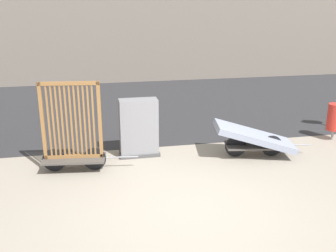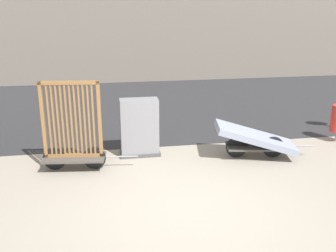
% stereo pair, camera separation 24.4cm
% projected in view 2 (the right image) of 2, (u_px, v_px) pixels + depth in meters
% --- Properties ---
extents(ground_plane, '(60.00, 60.00, 0.00)m').
position_uv_depth(ground_plane, '(188.00, 208.00, 6.79)').
color(ground_plane, gray).
extents(road_strip, '(56.00, 8.10, 0.01)m').
position_uv_depth(road_strip, '(143.00, 105.00, 13.43)').
color(road_strip, '#2D2D30').
rests_on(road_strip, ground_plane).
extents(bike_cart_with_bedframe, '(2.00, 0.74, 1.90)m').
position_uv_depth(bike_cart_with_bedframe, '(73.00, 137.00, 8.15)').
color(bike_cart_with_bedframe, '#4C4742').
rests_on(bike_cart_with_bedframe, ground_plane).
extents(bike_cart_with_mattress, '(2.28, 1.12, 0.81)m').
position_uv_depth(bike_cart_with_mattress, '(256.00, 139.00, 8.87)').
color(bike_cart_with_mattress, '#4C4742').
rests_on(bike_cart_with_mattress, ground_plane).
extents(utility_cabinet, '(0.92, 0.43, 1.33)m').
position_uv_depth(utility_cabinet, '(139.00, 129.00, 8.95)').
color(utility_cabinet, '#4C4C4C').
rests_on(utility_cabinet, ground_plane).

